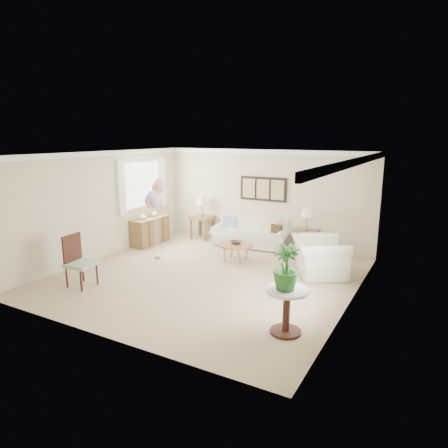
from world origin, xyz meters
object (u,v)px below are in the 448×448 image
balloon_cluster (155,195)px  armchair (319,257)px  coffee_table (236,245)px  accent_chair (78,260)px  sofa (251,235)px

balloon_cluster → armchair: bearing=12.3°
balloon_cluster → coffee_table: bearing=24.3°
armchair → coffee_table: bearing=63.1°
coffee_table → armchair: size_ratio=0.69×
coffee_table → balloon_cluster: 2.25m
armchair → accent_chair: bearing=99.0°
coffee_table → armchair: 2.02m
coffee_table → accent_chair: 3.59m
sofa → accent_chair: bearing=-111.7°
coffee_table → balloon_cluster: size_ratio=0.42×
accent_chair → sofa: bearing=68.3°
armchair → balloon_cluster: (-3.77, -0.82, 1.17)m
armchair → sofa: bearing=31.2°
coffee_table → balloon_cluster: (-1.75, -0.79, 1.18)m
sofa → armchair: size_ratio=1.82×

